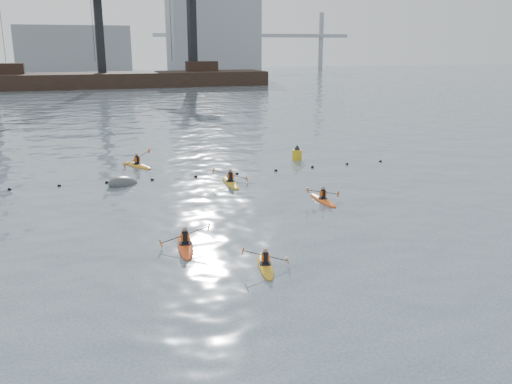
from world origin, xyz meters
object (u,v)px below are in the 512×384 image
at_px(kayaker_1, 265,265).
at_px(kayaker_3, 230,182).
at_px(nav_buoy, 297,155).
at_px(kayaker_4, 323,199).
at_px(kayaker_5, 137,165).
at_px(mooring_buoy, 124,184).
at_px(kayaker_0, 185,245).

distance_m(kayaker_1, kayaker_3, 14.13).
height_order(kayaker_1, nav_buoy, nav_buoy).
bearing_deg(kayaker_4, kayaker_5, -55.74).
xyz_separation_m(kayaker_1, kayaker_4, (6.54, 8.21, 0.01)).
height_order(mooring_buoy, nav_buoy, nav_buoy).
bearing_deg(kayaker_0, kayaker_4, 35.67).
distance_m(kayaker_0, kayaker_5, 18.07).
bearing_deg(kayaker_5, mooring_buoy, -132.44).
bearing_deg(mooring_buoy, kayaker_4, -35.73).
xyz_separation_m(kayaker_0, kayaker_5, (-0.05, 18.07, 0.00)).
xyz_separation_m(kayaker_0, nav_buoy, (12.40, 16.32, 0.32)).
relative_size(kayaker_5, mooring_buoy, 1.58).
relative_size(kayaker_1, kayaker_4, 0.94).
xyz_separation_m(kayaker_0, mooring_buoy, (-1.58, 12.66, -0.11)).
height_order(kayaker_3, mooring_buoy, kayaker_3).
distance_m(kayaker_1, kayaker_5, 21.58).
bearing_deg(kayaker_1, kayaker_3, 92.26).
bearing_deg(kayaker_0, kayaker_5, 98.00).
bearing_deg(nav_buoy, kayaker_5, 171.99).
xyz_separation_m(kayaker_5, nav_buoy, (12.45, -1.75, 0.32)).
bearing_deg(kayaker_1, kayaker_5, 109.72).
bearing_deg(mooring_buoy, kayaker_0, -82.88).
bearing_deg(nav_buoy, kayaker_0, -127.23).
relative_size(kayaker_1, kayaker_5, 0.85).
height_order(kayaker_1, mooring_buoy, kayaker_1).
bearing_deg(kayaker_0, mooring_buoy, 104.97).
bearing_deg(kayaker_4, kayaker_3, -55.45).
xyz_separation_m(kayaker_4, kayaker_5, (-9.29, 13.19, 0.01)).
xyz_separation_m(kayaker_5, mooring_buoy, (-1.53, -5.41, -0.11)).
height_order(kayaker_4, nav_buoy, nav_buoy).
height_order(kayaker_0, kayaker_1, kayaker_0).
distance_m(kayaker_4, mooring_buoy, 13.34).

